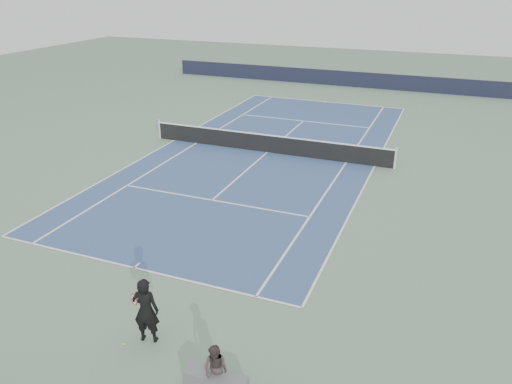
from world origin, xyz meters
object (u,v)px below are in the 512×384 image
at_px(tennis_ball, 124,344).
at_px(spectator_bench, 216,375).
at_px(tennis_player, 146,310).
at_px(tennis_net, 267,143).

height_order(tennis_ball, spectator_bench, spectator_bench).
xyz_separation_m(tennis_player, spectator_bench, (2.31, -0.86, -0.48)).
bearing_deg(tennis_ball, spectator_bench, -9.27).
xyz_separation_m(tennis_net, tennis_player, (2.27, -14.55, 0.40)).
bearing_deg(tennis_net, spectator_bench, -73.43).
bearing_deg(tennis_player, tennis_net, 98.88).
relative_size(tennis_net, tennis_player, 7.18).
bearing_deg(tennis_net, tennis_player, -81.12).
bearing_deg(tennis_player, spectator_bench, -20.43).
relative_size(tennis_net, spectator_bench, 9.11).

